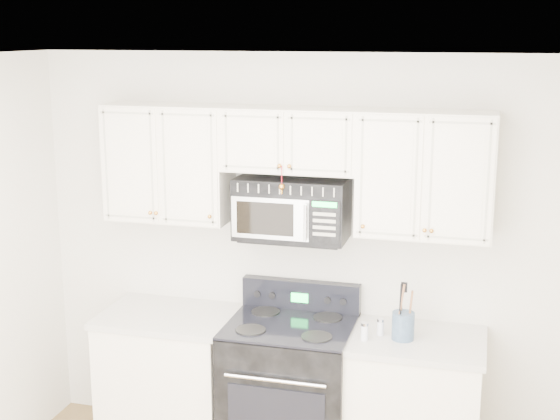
% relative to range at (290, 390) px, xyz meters
% --- Properties ---
extents(room, '(3.51, 3.51, 2.61)m').
position_rel_range_xyz_m(room, '(-0.03, -1.42, 0.82)').
color(room, olive).
rests_on(room, ground).
extents(base_cabinet_left, '(0.86, 0.65, 0.92)m').
position_rel_range_xyz_m(base_cabinet_left, '(-0.83, 0.02, -0.06)').
color(base_cabinet_left, white).
rests_on(base_cabinet_left, ground).
extents(base_cabinet_right, '(0.86, 0.65, 0.92)m').
position_rel_range_xyz_m(base_cabinet_right, '(0.77, 0.02, -0.06)').
color(base_cabinet_right, white).
rests_on(base_cabinet_right, ground).
extents(range, '(0.79, 0.71, 1.13)m').
position_rel_range_xyz_m(range, '(0.00, 0.00, 0.00)').
color(range, black).
rests_on(range, ground).
extents(upper_cabinets, '(2.44, 0.37, 0.75)m').
position_rel_range_xyz_m(upper_cabinets, '(-0.03, 0.17, 1.45)').
color(upper_cabinets, white).
rests_on(upper_cabinets, ground).
extents(microwave, '(0.70, 0.40, 0.39)m').
position_rel_range_xyz_m(microwave, '(-0.03, 0.15, 1.16)').
color(microwave, black).
rests_on(microwave, ground).
extents(utensil_crock, '(0.13, 0.13, 0.36)m').
position_rel_range_xyz_m(utensil_crock, '(0.70, -0.03, 0.53)').
color(utensil_crock, '#466483').
rests_on(utensil_crock, base_cabinet_right).
extents(shaker_salt, '(0.05, 0.05, 0.11)m').
position_rel_range_xyz_m(shaker_salt, '(0.48, -0.10, 0.49)').
color(shaker_salt, silver).
rests_on(shaker_salt, base_cabinet_right).
extents(shaker_pepper, '(0.04, 0.04, 0.10)m').
position_rel_range_xyz_m(shaker_pepper, '(0.56, 0.00, 0.49)').
color(shaker_pepper, silver).
rests_on(shaker_pepper, base_cabinet_right).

